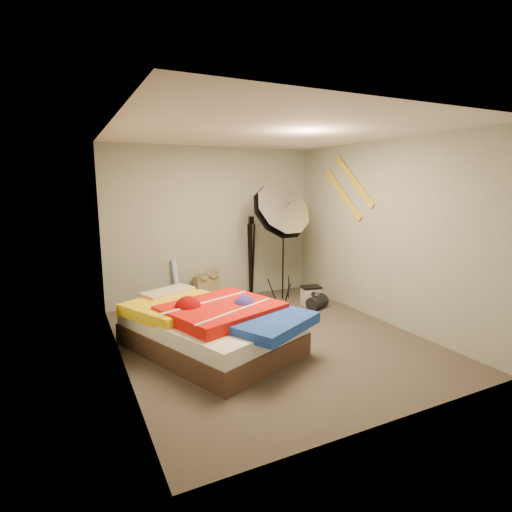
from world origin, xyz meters
TOP-DOWN VIEW (x-y plane):
  - floor at (0.00, 0.00)m, footprint 4.00×4.00m
  - ceiling at (0.00, 0.00)m, footprint 4.00×4.00m
  - wall_back at (0.00, 2.00)m, footprint 3.50×0.00m
  - wall_front at (0.00, -2.00)m, footprint 3.50×0.00m
  - wall_left at (-1.75, 0.00)m, footprint 0.00×4.00m
  - wall_right at (1.75, 0.00)m, footprint 0.00×4.00m
  - tote_bag at (-0.17, 1.90)m, footprint 0.48×0.34m
  - wrapping_roll at (-0.68, 1.90)m, footprint 0.14×0.22m
  - camera_case at (1.26, 0.98)m, footprint 0.31×0.25m
  - duffel_bag at (1.23, 0.75)m, footprint 0.40×0.32m
  - wall_stripe_upper at (1.73, 0.60)m, footprint 0.02×0.91m
  - wall_stripe_lower at (1.73, 0.85)m, footprint 0.02×0.91m
  - bed at (-0.76, 0.04)m, footprint 2.03×2.30m
  - photo_umbrella at (0.86, 1.32)m, footprint 1.17×0.82m
  - camera_tripod at (0.63, 1.87)m, footprint 0.08×0.08m

SIDE VIEW (x-z plane):
  - floor at x=0.00m, z-range 0.00..0.00m
  - duffel_bag at x=1.23m, z-range 0.00..0.21m
  - camera_case at x=1.26m, z-range 0.00..0.28m
  - tote_bag at x=-0.17m, z-range -0.01..0.45m
  - bed at x=-0.76m, z-range 0.00..0.57m
  - wrapping_roll at x=-0.68m, z-range 0.00..0.74m
  - camera_tripod at x=0.63m, z-range 0.10..1.48m
  - wall_back at x=0.00m, z-range -0.50..3.00m
  - wall_front at x=0.00m, z-range -0.50..3.00m
  - wall_left at x=-1.75m, z-range -0.75..3.25m
  - wall_right at x=1.75m, z-range -0.75..3.25m
  - photo_umbrella at x=0.86m, z-range 0.45..2.49m
  - wall_stripe_lower at x=1.73m, z-range 1.36..2.14m
  - wall_stripe_upper at x=1.73m, z-range 1.56..2.34m
  - ceiling at x=0.00m, z-range 2.50..2.50m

